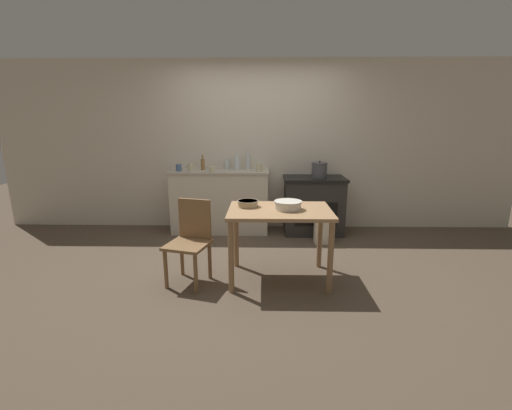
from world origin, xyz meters
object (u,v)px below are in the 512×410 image
Objects in this scene: mixing_bowl_large at (248,203)px; cup_center at (191,167)px; stove at (313,205)px; cup_center_right at (179,168)px; bottle_left at (227,164)px; bottle_center_left at (237,163)px; stock_pot at (319,170)px; chair at (191,239)px; cup_right at (259,168)px; work_table at (280,220)px; cup_mid_right at (211,169)px; bottle_far_left at (203,164)px; mixing_bowl_small at (288,205)px; bottle_mid_left at (248,162)px; flour_sack at (323,231)px.

cup_center reaches higher than mixing_bowl_large.
stove is 9.00× the size of cup_center_right.
bottle_left reaches higher than cup_center_right.
cup_center_right is (-0.85, -0.16, -0.05)m from bottle_center_left.
stock_pot is 1.22m from bottle_center_left.
chair is 1.98m from bottle_left.
bottle_center_left is at bearing 11.66° from cup_center.
mixing_bowl_large is (0.59, 0.17, 0.34)m from chair.
stove is at bearing 3.02° from cup_right.
cup_mid_right is at bearing 121.87° from work_table.
bottle_far_left is at bearing 124.24° from cup_mid_right.
mixing_bowl_large is at bearing -53.66° from cup_center_right.
mixing_bowl_small is at bearing -14.85° from mixing_bowl_large.
cup_mid_right is 0.76× the size of cup_right.
cup_right is (0.17, -0.24, -0.06)m from bottle_mid_left.
cup_mid_right is at bearing -174.40° from stove.
cup_center is (-1.24, 1.59, 0.34)m from work_table.
bottle_left reaches higher than mixing_bowl_large.
chair is at bearing -84.83° from bottle_far_left.
mixing_bowl_large is 1.49m from cup_right.
bottle_left is 0.73m from cup_center_right.
mixing_bowl_small is 1.79m from cup_mid_right.
mixing_bowl_small is (0.41, -0.11, 0.01)m from mixing_bowl_large.
stock_pot is at bearing -4.64° from bottle_far_left.
bottle_left is (0.19, 1.89, 0.55)m from chair.
bottle_left is 1.82× the size of cup_right.
chair is 3.81× the size of bottle_far_left.
bottle_far_left is 0.51m from bottle_center_left.
bottle_center_left is at bearing -31.70° from bottle_left.
bottle_left reaches higher than cup_mid_right.
bottle_left is at bearing 169.44° from stock_pot.
cup_center_right reaches higher than chair.
mixing_bowl_large is 1.66m from bottle_center_left.
cup_right is at bearing -9.24° from bottle_far_left.
chair reaches higher than mixing_bowl_large.
flour_sack is 2.27m from cup_center_right.
bottle_center_left is (-0.65, 1.74, 0.23)m from mixing_bowl_small.
cup_center_right is at bearing -179.98° from stock_pot.
mixing_bowl_large is 0.85× the size of bottle_center_left.
stock_pot reaches higher than cup_mid_right.
mixing_bowl_large is 1.83m from cup_center_right.
stock_pot is at bearing -12.83° from bottle_mid_left.
stock_pot is 3.11× the size of cup_mid_right.
stove is 1.77m from bottle_far_left.
bottle_center_left is 2.61× the size of cup_center.
flour_sack is 3.42× the size of cup_right.
mixing_bowl_small is (-0.57, -1.13, 0.64)m from flour_sack.
bottle_far_left is (-1.08, 1.71, 0.37)m from work_table.
work_table is 2.14m from cup_center_right.
bottle_mid_left is 0.30m from cup_right.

